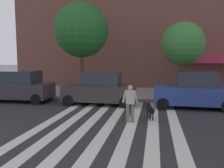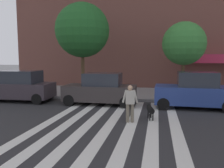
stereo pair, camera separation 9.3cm
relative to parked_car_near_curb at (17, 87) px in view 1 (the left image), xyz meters
name	(u,v)px [view 1 (the left image)]	position (x,y,z in m)	size (l,w,h in m)	color
ground_plane	(86,134)	(6.36, -5.50, -0.95)	(160.00, 160.00, 0.00)	#2B2B2D
sidewalk_far	(123,93)	(6.36, 4.37, -0.88)	(80.00, 6.00, 0.15)	gray
crosswalk_stripes	(103,135)	(6.97, -5.50, -0.95)	(5.85, 13.14, 0.01)	silver
parked_car_near_curb	(17,87)	(0.00, 0.00, 0.00)	(4.63, 2.12, 1.99)	#352D35
parked_car_behind_first	(100,90)	(5.55, 0.00, -0.05)	(4.31, 1.88, 1.90)	#342E2F
parked_car_third_in_line	(193,91)	(10.94, 0.00, 0.00)	(4.26, 2.09, 2.04)	navy
street_tree_nearest	(81,30)	(3.62, 2.45, 3.79)	(3.84, 3.84, 6.53)	#4C3823
street_tree_middle	(183,44)	(10.67, 3.52, 2.85)	(3.02, 3.02, 5.17)	#4C3823
pedestrian_dog_walker	(130,101)	(7.76, -3.60, -0.03)	(0.71, 0.31, 1.64)	#6B6051
dog_on_leash	(150,109)	(8.62, -2.88, -0.51)	(0.40, 1.07, 0.65)	black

